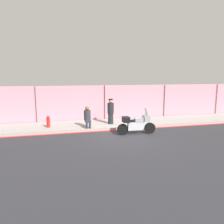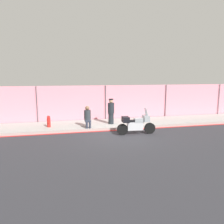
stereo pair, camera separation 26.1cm
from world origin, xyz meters
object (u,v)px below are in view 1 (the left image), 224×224
at_px(officer_standing, 111,111).
at_px(person_seated_on_curb, 87,116).
at_px(fire_hydrant, 48,122).
at_px(motorcycle, 136,124).

bearing_deg(officer_standing, person_seated_on_curb, -159.98).
relative_size(officer_standing, fire_hydrant, 2.30).
relative_size(motorcycle, officer_standing, 1.37).
bearing_deg(person_seated_on_curb, fire_hydrant, 167.20).
distance_m(motorcycle, person_seated_on_curb, 3.00).
height_order(motorcycle, fire_hydrant, motorcycle).
bearing_deg(motorcycle, officer_standing, 115.13).
relative_size(officer_standing, person_seated_on_curb, 1.26).
xyz_separation_m(motorcycle, person_seated_on_curb, (-2.50, 1.64, 0.27)).
xyz_separation_m(officer_standing, fire_hydrant, (-3.87, -0.05, -0.47)).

